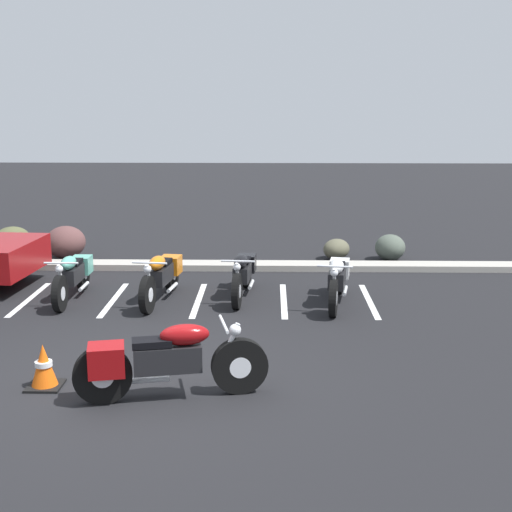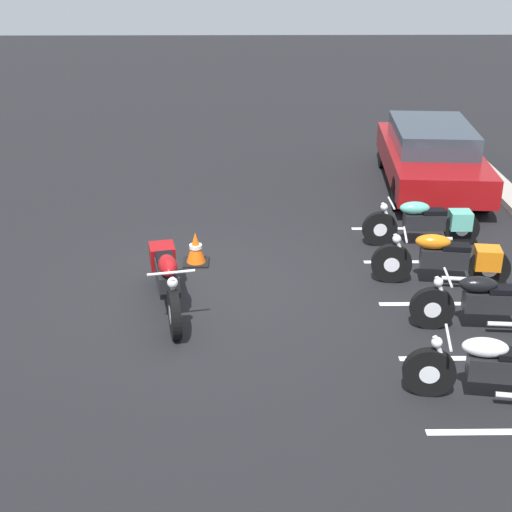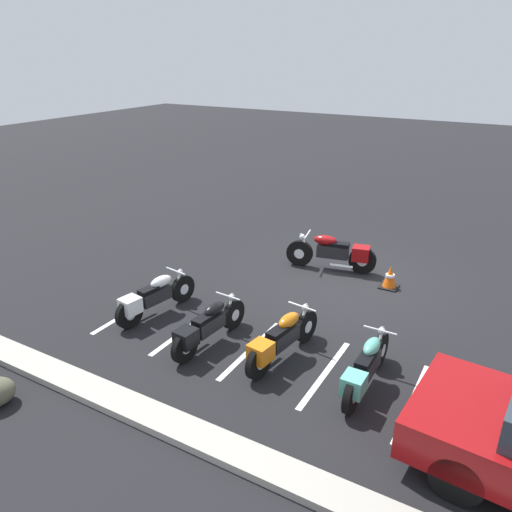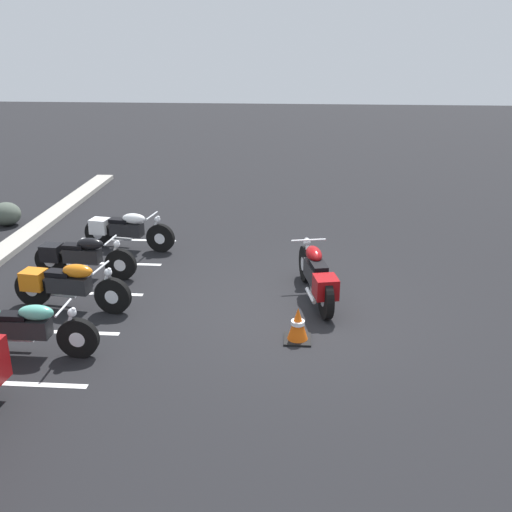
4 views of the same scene
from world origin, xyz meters
TOP-DOWN VIEW (x-y plane):
  - ground at (0.00, 0.00)m, footprint 60.00×60.00m
  - motorcycle_maroon_featured at (0.47, -0.41)m, footprint 2.16×0.78m
  - parked_bike_0 at (-1.64, 3.70)m, footprint 0.55×1.95m
  - parked_bike_1 at (-0.14, 3.65)m, footprint 0.63×2.01m
  - parked_bike_2 at (1.21, 3.90)m, footprint 0.55×1.95m
  - parked_bike_3 at (2.78, 3.51)m, footprint 0.65×1.97m
  - concrete_curb at (0.00, 5.90)m, footprint 18.00×0.50m
  - landscape_rock_0 at (3.06, 6.81)m, footprint 0.79×0.82m
  - landscape_rock_1 at (-4.01, 7.38)m, footprint 1.04×1.07m
  - landscape_rock_2 at (-2.66, 6.79)m, footprint 1.11×1.08m
  - landscape_rock_3 at (4.17, 6.73)m, footprint 0.64×0.68m
  - traffic_cone at (-0.96, -0.11)m, footprint 0.40×0.40m
  - stall_line_0 at (-2.39, 3.61)m, footprint 0.10×2.10m
  - stall_line_1 at (-0.96, 3.61)m, footprint 0.10×2.10m
  - stall_line_2 at (0.47, 3.61)m, footprint 0.10×2.10m
  - stall_line_3 at (1.90, 3.61)m, footprint 0.10×2.10m
  - stall_line_4 at (3.33, 3.61)m, footprint 0.10×2.10m

SIDE VIEW (x-z plane):
  - ground at x=0.00m, z-range 0.00..0.00m
  - stall_line_0 at x=-2.39m, z-range 0.00..0.00m
  - stall_line_1 at x=-0.96m, z-range 0.00..0.00m
  - stall_line_2 at x=0.47m, z-range 0.00..0.00m
  - stall_line_3 at x=1.90m, z-range 0.00..0.00m
  - stall_line_4 at x=3.33m, z-range 0.00..0.00m
  - concrete_curb at x=0.00m, z-range 0.00..0.12m
  - landscape_rock_0 at x=3.06m, z-range 0.00..0.43m
  - traffic_cone at x=-0.96m, z-range -0.02..0.51m
  - landscape_rock_3 at x=4.17m, z-range 0.00..0.54m
  - landscape_rock_1 at x=-4.01m, z-range 0.00..0.56m
  - landscape_rock_2 at x=-2.66m, z-range 0.00..0.69m
  - parked_bike_2 at x=1.21m, z-range 0.02..0.79m
  - parked_bike_0 at x=-1.64m, z-range 0.02..0.79m
  - parked_bike_3 at x=2.78m, z-range 0.02..0.80m
  - parked_bike_1 at x=-0.14m, z-range 0.03..0.82m
  - motorcycle_maroon_featured at x=0.47m, z-range 0.03..0.88m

